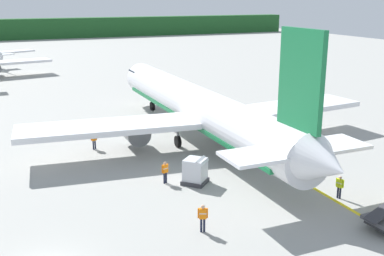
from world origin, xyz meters
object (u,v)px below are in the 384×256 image
Objects in this scene: airliner_foreground at (199,108)px; crew_loader_right at (340,185)px; cargo_container_near at (195,171)px; crew_supervisor at (203,216)px; crew_marshaller at (94,139)px; crew_loader_left at (165,170)px.

crew_loader_right is (3.57, -16.44, -2.41)m from airliner_foreground.
cargo_container_near is 1.37× the size of crew_supervisor.
crew_marshaller is 1.05× the size of crew_loader_right.
airliner_foreground is at bearing 64.74° from cargo_container_near.
cargo_container_near is at bearing -64.69° from crew_marshaller.
crew_loader_left is at bearing 156.09° from cargo_container_near.
crew_marshaller is at bearing 115.31° from cargo_container_near.
airliner_foreground reaches higher than crew_loader_left.
airliner_foreground reaches higher than crew_supervisor.
cargo_container_near is (-4.67, -9.90, -2.40)m from airliner_foreground.
crew_loader_left is at bearing 86.04° from crew_supervisor.
airliner_foreground reaches higher than crew_loader_right.
airliner_foreground is 17.09× the size of cargo_container_near.
crew_loader_right is (10.35, -7.48, -0.04)m from crew_loader_left.
crew_marshaller is 1.01× the size of crew_loader_left.
airliner_foreground is 16.99m from crew_loader_right.
crew_supervisor is at bearing -110.22° from cargo_container_near.
crew_loader_left is 0.98× the size of crew_supervisor.
airliner_foreground reaches higher than cargo_container_near.
crew_marshaller is at bearing 107.37° from crew_loader_left.
cargo_container_near is 1.46× the size of crew_loader_right.
cargo_container_near is at bearing 69.78° from crew_supervisor.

